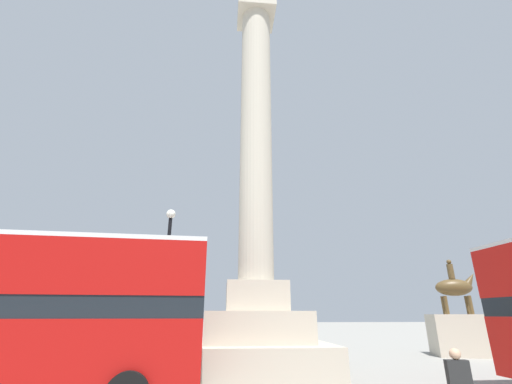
% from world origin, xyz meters
% --- Properties ---
extents(ground_plane, '(200.00, 200.00, 0.00)m').
position_xyz_m(ground_plane, '(0.00, 0.00, 0.00)').
color(ground_plane, gray).
extents(monument_column, '(5.69, 5.69, 20.23)m').
position_xyz_m(monument_column, '(0.00, 0.00, 5.35)').
color(monument_column, '#BCB29E').
rests_on(monument_column, ground_plane).
extents(equestrian_statue, '(3.84, 3.22, 5.45)m').
position_xyz_m(equestrian_statue, '(12.51, 5.13, 1.47)').
color(equestrian_statue, '#BCB29E').
rests_on(equestrian_statue, ground_plane).
extents(street_lamp, '(0.37, 0.37, 6.22)m').
position_xyz_m(street_lamp, '(-3.59, -1.61, 3.17)').
color(street_lamp, black).
rests_on(street_lamp, ground_plane).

